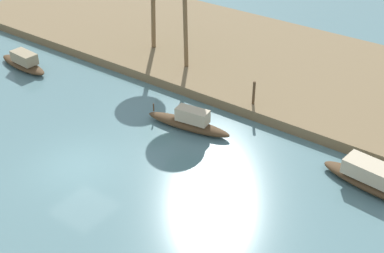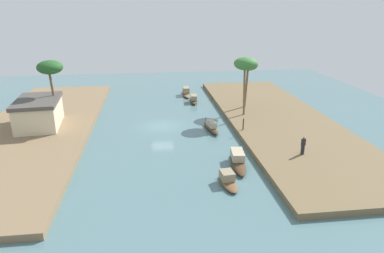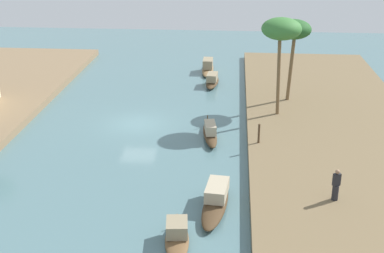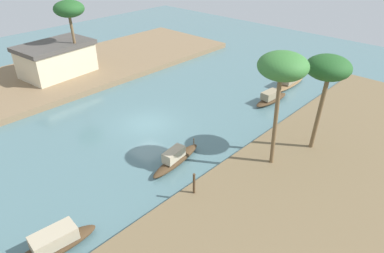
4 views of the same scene
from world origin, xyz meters
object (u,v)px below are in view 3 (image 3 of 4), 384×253
(sampan_near_left_bank, at_px, (216,200))
(sampan_downstream_large, at_px, (210,133))
(sampan_open_hull, at_px, (212,81))
(mooring_post, at_px, (259,133))
(person_on_near_bank, at_px, (336,187))
(palm_tree_left_far, at_px, (293,31))
(sampan_with_red_awning, at_px, (177,236))
(sampan_foreground, at_px, (208,67))
(palm_tree_left_near, at_px, (281,30))

(sampan_near_left_bank, relative_size, sampan_downstream_large, 1.11)
(sampan_downstream_large, xyz_separation_m, sampan_open_hull, (12.07, 0.41, 0.00))
(sampan_downstream_large, xyz_separation_m, mooring_post, (-1.73, -3.19, 0.77))
(person_on_near_bank, relative_size, palm_tree_left_far, 0.27)
(sampan_with_red_awning, bearing_deg, sampan_open_hull, -6.78)
(sampan_with_red_awning, xyz_separation_m, sampan_foreground, (28.72, 0.16, 0.08))
(person_on_near_bank, distance_m, palm_tree_left_near, 13.70)
(sampan_downstream_large, distance_m, palm_tree_left_near, 8.67)
(palm_tree_left_far, bearing_deg, sampan_open_hull, 51.16)
(person_on_near_bank, bearing_deg, palm_tree_left_near, 77.21)
(sampan_open_hull, bearing_deg, sampan_downstream_large, -173.55)
(sampan_near_left_bank, distance_m, sampan_open_hull, 21.15)
(sampan_open_hull, bearing_deg, sampan_near_left_bank, -172.30)
(sampan_with_red_awning, xyz_separation_m, mooring_post, (10.63, -4.08, 0.81))
(sampan_open_hull, height_order, person_on_near_bank, person_on_near_bank)
(person_on_near_bank, relative_size, mooring_post, 1.33)
(mooring_post, bearing_deg, sampan_open_hull, 14.62)
(sampan_near_left_bank, bearing_deg, mooring_post, -12.11)
(palm_tree_left_near, bearing_deg, sampan_near_left_bank, 162.97)
(person_on_near_bank, xyz_separation_m, palm_tree_left_far, (15.72, 0.97, 4.73))
(sampan_open_hull, relative_size, palm_tree_left_far, 0.64)
(sampan_open_hull, relative_size, mooring_post, 3.17)
(sampan_foreground, bearing_deg, sampan_with_red_awning, -179.41)
(sampan_near_left_bank, distance_m, palm_tree_left_near, 14.74)
(sampan_downstream_large, bearing_deg, mooring_post, -126.53)
(sampan_downstream_large, bearing_deg, palm_tree_left_near, -59.59)
(person_on_near_bank, bearing_deg, sampan_near_left_bank, 160.66)
(sampan_with_red_awning, relative_size, palm_tree_left_near, 0.48)
(sampan_downstream_large, relative_size, palm_tree_left_near, 0.65)
(sampan_open_hull, distance_m, palm_tree_left_near, 11.64)
(sampan_downstream_large, xyz_separation_m, palm_tree_left_near, (3.71, -4.67, 6.30))
(sampan_with_red_awning, relative_size, sampan_foreground, 0.66)
(sampan_foreground, xyz_separation_m, palm_tree_left_far, (-9.34, -6.91, 5.57))
(sampan_foreground, bearing_deg, palm_tree_left_far, -143.22)
(mooring_post, bearing_deg, palm_tree_left_near, -15.21)
(sampan_downstream_large, xyz_separation_m, person_on_near_bank, (-8.70, -6.83, 0.88))
(palm_tree_left_near, bearing_deg, person_on_near_bank, -170.15)
(sampan_with_red_awning, bearing_deg, sampan_near_left_bank, -32.21)
(sampan_with_red_awning, bearing_deg, palm_tree_left_far, -24.85)
(sampan_open_hull, height_order, mooring_post, mooring_post)
(sampan_near_left_bank, bearing_deg, palm_tree_left_far, -11.34)
(sampan_with_red_awning, distance_m, sampan_open_hull, 24.44)
(sampan_foreground, distance_m, mooring_post, 18.60)
(sampan_with_red_awning, distance_m, sampan_foreground, 28.72)
(sampan_near_left_bank, xyz_separation_m, mooring_post, (7.31, -2.43, 0.75))
(sampan_foreground, bearing_deg, person_on_near_bank, -162.27)
(palm_tree_left_near, height_order, palm_tree_left_far, palm_tree_left_near)
(sampan_foreground, height_order, sampan_open_hull, sampan_foreground)
(mooring_post, bearing_deg, sampan_foreground, 13.20)
(sampan_foreground, bearing_deg, sampan_downstream_large, -176.05)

